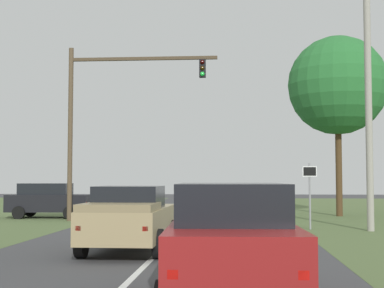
# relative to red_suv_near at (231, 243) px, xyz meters

# --- Properties ---
(ground_plane) EXTENTS (120.00, 120.00, 0.00)m
(ground_plane) POSITION_rel_red_suv_near_xyz_m (-2.14, 7.30, -1.07)
(ground_plane) COLOR #424244
(red_suv_near) EXTENTS (2.36, 4.62, 2.05)m
(red_suv_near) POSITION_rel_red_suv_near_xyz_m (0.00, 0.00, 0.00)
(red_suv_near) COLOR maroon
(red_suv_near) RESTS_ON ground_plane
(pickup_truck_lead) EXTENTS (2.36, 5.25, 1.91)m
(pickup_truck_lead) POSITION_rel_red_suv_near_xyz_m (-3.01, 7.13, -0.09)
(pickup_truck_lead) COLOR tan
(pickup_truck_lead) RESTS_ON ground_plane
(traffic_light) EXTENTS (7.59, 0.40, 8.79)m
(traffic_light) POSITION_rel_red_suv_near_xyz_m (-6.41, 18.70, 4.67)
(traffic_light) COLOR brown
(traffic_light) RESTS_ON ground_plane
(keep_moving_sign) EXTENTS (0.60, 0.09, 2.78)m
(keep_moving_sign) POSITION_rel_red_suv_near_xyz_m (3.22, 14.79, 0.70)
(keep_moving_sign) COLOR gray
(keep_moving_sign) RESTS_ON ground_plane
(oak_tree_right) EXTENTS (5.66, 5.66, 10.31)m
(oak_tree_right) POSITION_rel_red_suv_near_xyz_m (6.00, 23.45, 6.39)
(oak_tree_right) COLOR #4C351E
(oak_tree_right) RESTS_ON ground_plane
(crossing_suv_far) EXTENTS (4.44, 2.24, 1.87)m
(crossing_suv_far) POSITION_rel_red_suv_near_xyz_m (-10.02, 20.89, -0.10)
(crossing_suv_far) COLOR black
(crossing_suv_far) RESTS_ON ground_plane
(utility_pole_right) EXTENTS (0.28, 0.28, 9.97)m
(utility_pole_right) POSITION_rel_red_suv_near_xyz_m (5.57, 14.20, 3.92)
(utility_pole_right) COLOR #9E998E
(utility_pole_right) RESTS_ON ground_plane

